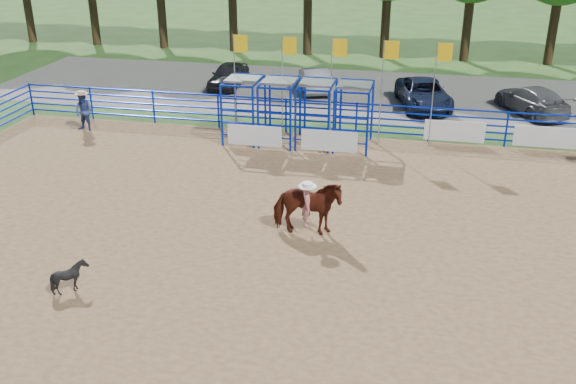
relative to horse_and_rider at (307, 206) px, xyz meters
The scene contains 12 objects.
ground 1.39m from the horse_and_rider, 65.52° to the right, with size 120.00×120.00×0.00m, color #3B6127.
arena_dirt 1.39m from the horse_and_rider, 65.52° to the right, with size 30.00×20.00×0.02m, color olive.
gravel_strip 16.09m from the horse_and_rider, 88.47° to the left, with size 40.00×10.00×0.01m, color slate.
horse_and_rider is the anchor object (origin of this frame).
calf 6.76m from the horse_and_rider, 140.89° to the right, with size 0.68×0.77×0.85m, color black.
spectator_cowboy 13.37m from the horse_and_rider, 145.97° to the left, with size 0.88×0.73×1.72m.
car_a 17.36m from the horse_and_rider, 114.36° to the left, with size 1.50×3.74×1.27m, color black.
car_b 16.22m from the horse_and_rider, 99.02° to the left, with size 1.31×3.74×1.23m, color gray.
car_c 14.49m from the horse_and_rider, 77.62° to the left, with size 2.16×4.68×1.30m, color #141B34.
car_d 16.31m from the horse_and_rider, 60.41° to the left, with size 1.78×4.38×1.27m, color #505052.
perimeter_fence 1.05m from the horse_and_rider, 65.52° to the right, with size 30.10×20.10×1.50m.
chute_assembly 8.04m from the horse_and_rider, 100.55° to the left, with size 19.32×2.41×4.20m.
Camera 1 is at (2.50, -15.63, 8.88)m, focal length 40.00 mm.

